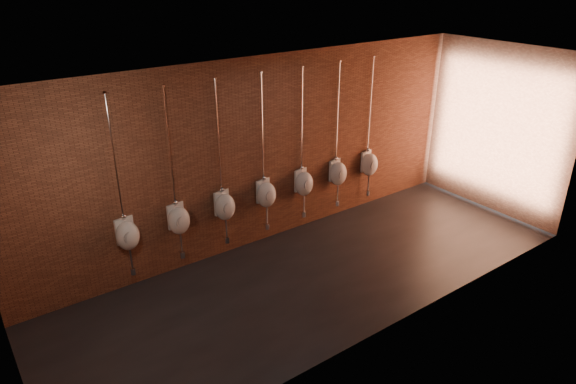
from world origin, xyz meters
The scene contains 9 objects.
ground centered at (0.00, 0.00, 0.00)m, with size 8.50×8.50×0.00m, color black.
room_shell centered at (0.00, 0.00, 2.01)m, with size 8.54×3.04×3.22m.
urinal_0 centered at (-2.48, 1.38, 0.92)m, with size 0.39×0.36×2.71m.
urinal_1 centered at (-1.68, 1.38, 0.92)m, with size 0.39×0.36×2.71m.
urinal_2 centered at (-0.88, 1.38, 0.92)m, with size 0.39×0.36×2.71m.
urinal_3 centered at (-0.08, 1.38, 0.92)m, with size 0.39×0.36×2.71m.
urinal_4 centered at (0.72, 1.38, 0.92)m, with size 0.39×0.36×2.71m.
urinal_5 centered at (1.52, 1.38, 0.92)m, with size 0.39×0.36×2.71m.
urinal_6 centered at (2.32, 1.38, 0.92)m, with size 0.39×0.36×2.71m.
Camera 1 is at (-4.39, -5.22, 4.53)m, focal length 32.00 mm.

